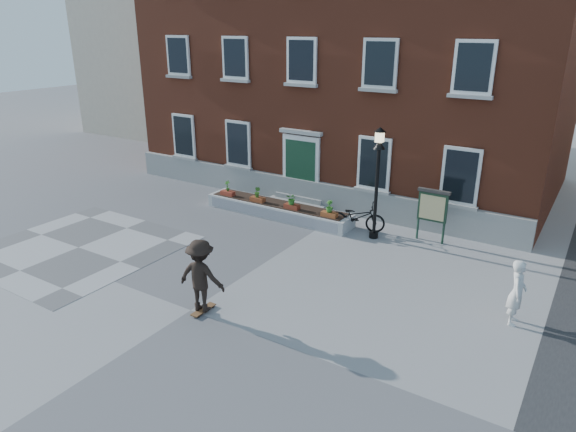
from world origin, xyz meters
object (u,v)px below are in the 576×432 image
Objects in this scene: lamp_post at (378,168)px; skateboarder at (201,276)px; bicycle at (357,217)px; notice_board at (433,207)px; bystander at (517,292)px.

lamp_post is 1.93× the size of skateboarder.
bicycle is 2.71m from notice_board.
skateboarder reaches higher than notice_board.
skateboarder is at bearing 112.47° from bystander.
notice_board reaches higher than bystander.
notice_board is at bearing 34.39° from bystander.
notice_board is (-3.43, 4.00, 0.40)m from bystander.
bicycle is 0.52× the size of lamp_post.
lamp_post is 7.41m from skateboarder.
lamp_post is at bearing 76.14° from skateboarder.
lamp_post is 2.10× the size of notice_board.
bicycle is at bearing 163.06° from lamp_post.
skateboarder is (-0.94, -7.30, 0.51)m from bicycle.
lamp_post is at bearing -126.86° from bicycle.
notice_board is at bearing -98.78° from bicycle.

